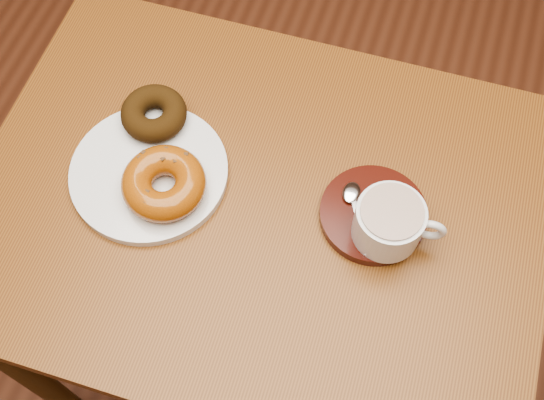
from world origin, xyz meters
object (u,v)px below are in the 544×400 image
(cafe_table, at_px, (259,238))
(saucer, at_px, (373,214))
(donut_plate, at_px, (149,172))
(coffee_cup, at_px, (390,222))

(cafe_table, height_order, saucer, saucer)
(cafe_table, bearing_deg, saucer, 9.04)
(cafe_table, distance_m, saucer, 0.20)
(donut_plate, relative_size, coffee_cup, 1.86)
(saucer, bearing_deg, donut_plate, -174.17)
(saucer, xyz_separation_m, coffee_cup, (0.02, -0.02, 0.04))
(cafe_table, height_order, coffee_cup, coffee_cup)
(donut_plate, relative_size, saucer, 1.52)
(cafe_table, relative_size, saucer, 5.53)
(coffee_cup, bearing_deg, saucer, 128.39)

